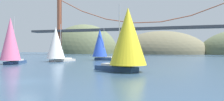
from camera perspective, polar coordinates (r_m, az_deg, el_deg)
ground_plane at (r=24.21m, az=-21.94°, el=-7.78°), size 360.00×360.00×0.00m
headland_left at (r=168.92m, az=-7.70°, el=-0.80°), size 55.07×44.00×46.05m
headland_center at (r=154.06m, az=13.06°, el=-0.92°), size 63.96×44.00×32.69m
suspension_bridge at (r=115.31m, az=9.28°, el=6.35°), size 141.60×6.00×33.99m
sailboat_pink_spinnaker at (r=52.74m, az=-25.70°, el=2.55°), size 5.42×9.07×11.06m
sailboat_blue_spinnaker at (r=66.01m, az=-3.20°, el=1.81°), size 9.13×5.96×10.09m
sailboat_yellow_sail at (r=31.67m, az=4.18°, el=3.50°), size 9.70×7.37×10.40m
sailboat_white_mainsail at (r=58.90m, az=-14.85°, el=1.78°), size 5.89×9.95×10.34m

